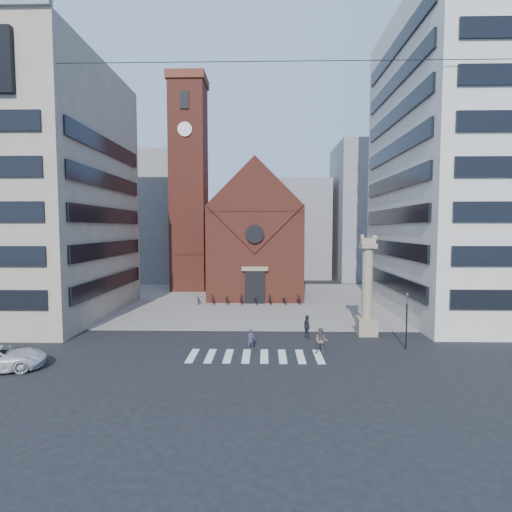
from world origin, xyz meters
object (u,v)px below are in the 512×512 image
(pedestrian_1, at_px, (321,341))
(pedestrian_2, at_px, (307,327))
(scooter_0, at_px, (199,300))
(traffic_light, at_px, (407,319))
(lion_column, at_px, (367,295))
(pedestrian_0, at_px, (251,339))

(pedestrian_1, height_order, pedestrian_2, pedestrian_2)
(pedestrian_1, bearing_deg, scooter_0, 134.35)
(traffic_light, height_order, scooter_0, traffic_light)
(pedestrian_1, distance_m, pedestrian_2, 4.23)
(lion_column, height_order, pedestrian_1, lion_column)
(pedestrian_0, relative_size, scooter_0, 0.81)
(pedestrian_0, bearing_deg, pedestrian_1, -35.12)
(traffic_light, xyz_separation_m, scooter_0, (-18.79, 17.47, -1.74))
(traffic_light, relative_size, scooter_0, 2.25)
(lion_column, height_order, pedestrian_2, lion_column)
(traffic_light, xyz_separation_m, pedestrian_1, (-6.64, -1.37, -1.32))
(scooter_0, bearing_deg, pedestrian_1, -68.61)
(pedestrian_0, bearing_deg, scooter_0, 87.19)
(pedestrian_0, height_order, pedestrian_1, pedestrian_1)
(traffic_light, distance_m, pedestrian_2, 7.88)
(pedestrian_1, xyz_separation_m, pedestrian_2, (-0.60, 4.19, 0.01))
(lion_column, relative_size, pedestrian_0, 5.60)
(pedestrian_2, distance_m, scooter_0, 18.66)
(lion_column, xyz_separation_m, pedestrian_2, (-5.25, -1.18, -2.48))
(scooter_0, bearing_deg, pedestrian_2, -63.17)
(lion_column, bearing_deg, pedestrian_2, -167.33)
(lion_column, distance_m, pedestrian_0, 11.08)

